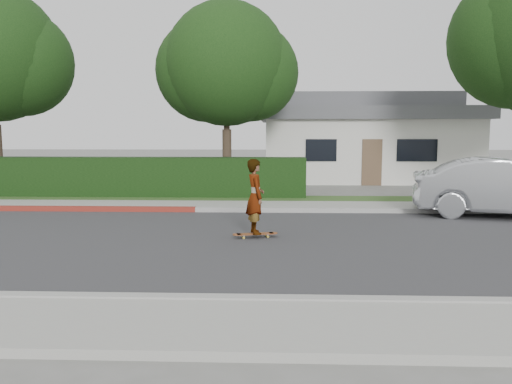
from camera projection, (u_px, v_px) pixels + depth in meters
ground at (122, 241)px, 11.08m from camera, size 120.00×120.00×0.00m
road at (122, 241)px, 11.08m from camera, size 60.00×8.00×0.01m
curb_near at (34, 299)px, 7.00m from camera, size 60.00×0.20×0.15m
curb_far at (163, 209)px, 15.14m from camera, size 60.00×0.20×0.15m
curb_red_section at (2, 208)px, 15.32m from camera, size 12.00×0.21×0.15m
sidewalk_far at (169, 206)px, 16.03m from camera, size 60.00×1.60×0.12m
planting_strip at (179, 199)px, 17.62m from camera, size 60.00×1.60×0.10m
hedge at (100, 178)px, 18.24m from camera, size 15.00×1.00×1.50m
tree_center at (226, 68)px, 19.56m from camera, size 5.66×4.84×7.44m
house at (361, 138)px, 26.41m from camera, size 10.60×8.60×4.30m
skateboard at (255, 234)px, 11.38m from camera, size 1.06×0.43×0.10m
skateboarder at (255, 196)px, 11.27m from camera, size 0.56×0.71×1.70m
car_silver at (507, 188)px, 14.09m from camera, size 5.37×2.92×1.68m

